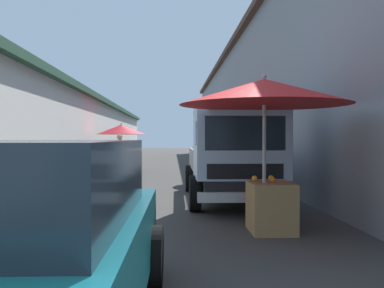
# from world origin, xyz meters

# --- Properties ---
(ground) EXTENTS (90.00, 90.00, 0.00)m
(ground) POSITION_xyz_m (13.50, 0.00, 0.00)
(ground) COLOR #3D3A38
(building_right_concrete) EXTENTS (49.80, 7.50, 6.18)m
(building_right_concrete) POSITION_xyz_m (15.75, -6.79, 3.10)
(building_right_concrete) COLOR gray
(building_right_concrete) RESTS_ON ground
(fruit_stall_far_right) EXTENTS (2.65, 2.65, 2.46)m
(fruit_stall_far_right) POSITION_xyz_m (5.24, -1.74, 1.95)
(fruit_stall_far_right) COLOR #9E9EA3
(fruit_stall_far_right) RESTS_ON ground
(fruit_stall_near_right) EXTENTS (2.21, 2.21, 2.20)m
(fruit_stall_near_right) POSITION_xyz_m (12.47, -2.05, 1.68)
(fruit_stall_near_right) COLOR #9E9EA3
(fruit_stall_near_right) RESTS_ON ground
(fruit_stall_mid_lane) EXTENTS (2.16, 2.16, 2.11)m
(fruit_stall_mid_lane) POSITION_xyz_m (16.81, 1.93, 1.61)
(fruit_stall_mid_lane) COLOR #9E9EA3
(fruit_stall_mid_lane) RESTS_ON ground
(hatchback_car) EXTENTS (3.94, 1.97, 1.45)m
(hatchback_car) POSITION_xyz_m (1.70, 0.78, 0.74)
(hatchback_car) COLOR #0F4C56
(hatchback_car) RESTS_ON ground
(delivery_truck) EXTENTS (4.93, 1.99, 2.08)m
(delivery_truck) POSITION_xyz_m (7.76, -1.62, 1.04)
(delivery_truck) COLOR black
(delivery_truck) RESTS_ON ground
(vendor_by_crates) EXTENTS (0.64, 0.23, 1.61)m
(vendor_by_crates) POSITION_xyz_m (15.55, 1.83, 0.93)
(vendor_by_crates) COLOR navy
(vendor_by_crates) RESTS_ON ground
(parked_scooter) EXTENTS (1.69, 0.35, 1.14)m
(parked_scooter) POSITION_xyz_m (12.74, 1.88, 0.45)
(parked_scooter) COLOR black
(parked_scooter) RESTS_ON ground
(plastic_stool) EXTENTS (0.30, 0.30, 0.43)m
(plastic_stool) POSITION_xyz_m (6.82, 1.37, 0.33)
(plastic_stool) COLOR red
(plastic_stool) RESTS_ON ground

